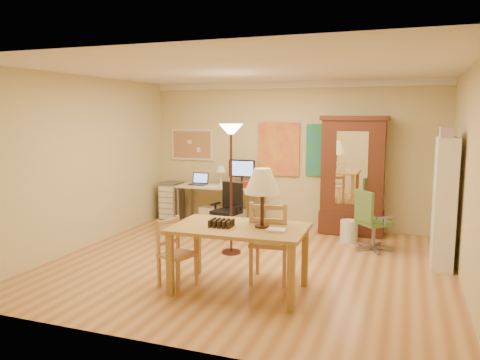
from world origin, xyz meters
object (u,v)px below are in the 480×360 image
(computer_desk, at_px, (224,201))
(bookshelf, at_px, (444,203))
(office_chair_black, at_px, (227,222))
(office_chair_green, at_px, (372,234))
(armoire, at_px, (353,183))
(dining_table, at_px, (248,214))

(computer_desk, xyz_separation_m, bookshelf, (3.80, -1.33, 0.44))
(computer_desk, bearing_deg, office_chair_black, -64.27)
(computer_desk, distance_m, office_chair_green, 2.96)
(office_chair_black, xyz_separation_m, armoire, (2.01, 0.91, 0.66))
(dining_table, bearing_deg, bookshelf, 38.78)
(computer_desk, xyz_separation_m, armoire, (2.41, 0.08, 0.45))
(office_chair_green, height_order, armoire, armoire)
(armoire, bearing_deg, dining_table, -104.86)
(dining_table, xyz_separation_m, armoire, (0.85, 3.21, -0.04))
(dining_table, distance_m, bookshelf, 2.87)
(office_chair_black, bearing_deg, office_chair_green, -0.95)
(office_chair_black, relative_size, armoire, 0.45)
(office_chair_green, relative_size, bookshelf, 0.53)
(dining_table, height_order, office_chair_black, dining_table)
(bookshelf, bearing_deg, armoire, 134.44)
(office_chair_black, bearing_deg, computer_desk, 115.73)
(office_chair_black, bearing_deg, dining_table, -63.34)
(dining_table, xyz_separation_m, office_chair_black, (-1.16, 2.31, -0.69))
(dining_table, bearing_deg, computer_desk, 116.42)
(dining_table, distance_m, office_chair_black, 2.67)
(dining_table, bearing_deg, armoire, 75.14)
(armoire, xyz_separation_m, bookshelf, (1.39, -1.41, -0.01))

